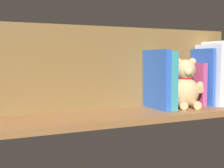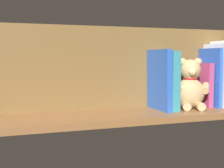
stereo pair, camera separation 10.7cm
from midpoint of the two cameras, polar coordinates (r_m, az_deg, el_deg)
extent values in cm
cube|color=brown|center=(108.72, -2.84, -5.95)|extent=(117.07, 26.03, 2.20)
cube|color=brown|center=(116.96, -4.82, 2.99)|extent=(117.07, 1.50, 31.02)
cube|color=silver|center=(135.11, 16.43, 1.99)|extent=(4.89, 13.70, 26.05)
cube|color=silver|center=(131.69, 15.23, 1.67)|extent=(2.86, 15.60, 24.80)
cube|color=blue|center=(130.86, 14.08, 1.28)|extent=(1.65, 13.64, 22.98)
cube|color=#B23F72|center=(130.51, 12.91, 0.03)|extent=(2.15, 11.31, 17.23)
ellipsoid|color=tan|center=(123.42, 10.84, -1.50)|extent=(13.63, 12.90, 11.63)
sphere|color=tan|center=(122.78, 10.90, 2.59)|extent=(7.99, 7.99, 7.99)
sphere|color=tan|center=(123.60, 12.26, 3.97)|extent=(3.09, 3.09, 3.09)
sphere|color=tan|center=(121.88, 9.57, 4.00)|extent=(3.09, 3.09, 3.09)
sphere|color=#DBB77F|center=(119.56, 11.37, 2.24)|extent=(3.09, 3.09, 3.09)
cylinder|color=tan|center=(123.54, 13.50, -0.60)|extent=(5.70, 6.16, 4.30)
cylinder|color=tan|center=(120.34, 8.53, -0.66)|extent=(2.86, 5.77, 4.30)
cylinder|color=tan|center=(120.07, 12.68, -3.76)|extent=(4.32, 5.12, 3.09)
cylinder|color=tan|center=(118.52, 10.28, -3.83)|extent=(4.32, 5.12, 3.09)
torus|color=red|center=(122.94, 10.88, 1.11)|extent=(6.73, 6.73, 0.91)
cube|color=teal|center=(118.73, 6.78, 0.73)|extent=(3.13, 15.43, 21.66)
cube|color=blue|center=(116.72, 5.55, 0.83)|extent=(2.44, 16.27, 22.33)
camera|label=1|loc=(0.05, -92.86, -0.24)|focal=49.75mm
camera|label=2|loc=(0.05, 87.14, 0.24)|focal=49.75mm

